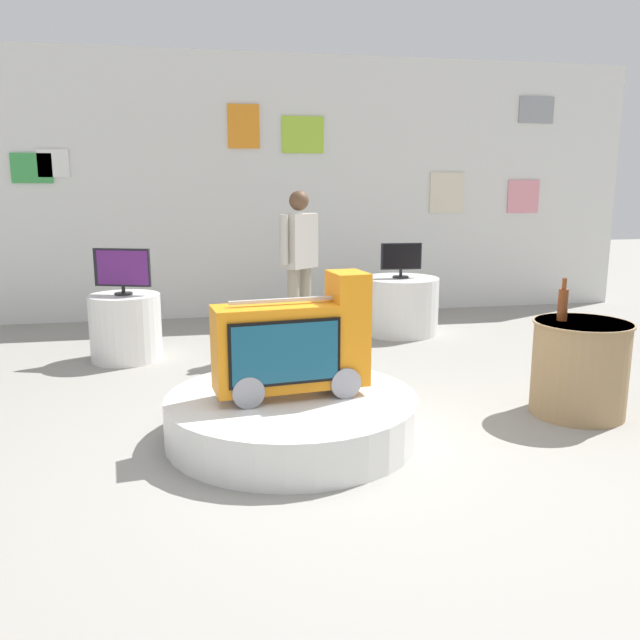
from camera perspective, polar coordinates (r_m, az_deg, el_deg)
The scene contains 11 objects.
ground_plane at distance 4.32m, azimuth 1.48°, elevation -11.84°, with size 30.00×30.00×0.00m, color gray.
back_wall_display at distance 8.72m, azimuth -5.49°, elevation 11.42°, with size 10.39×0.13×3.36m.
main_display_pedestal at distance 4.57m, azimuth -2.49°, elevation -8.42°, with size 1.74×1.74×0.30m, color silver.
novelty_firetruck_tv at distance 4.43m, azimuth -2.27°, elevation -2.40°, with size 1.08×0.47×0.84m.
display_pedestal_left_rear at distance 7.75m, azimuth 7.00°, elevation 1.27°, with size 0.90×0.90×0.66m, color silver.
tv_on_left_rear at distance 7.67m, azimuth 7.12°, elevation 5.37°, with size 0.48×0.19×0.41m.
display_pedestal_center_rear at distance 6.80m, azimuth -16.62°, elevation -0.61°, with size 0.70×0.70×0.66m, color silver.
tv_on_center_rear at distance 6.70m, azimuth -16.91°, elevation 4.27°, with size 0.55×0.22×0.46m.
side_table_round at distance 5.34m, azimuth 21.75°, elevation -3.86°, with size 0.73×0.73×0.72m.
bottle_on_side_table at distance 5.23m, azimuth 20.47°, elevation 1.36°, with size 0.07×0.07×0.32m.
shopper_browsing_near_truck at distance 6.69m, azimuth -1.82°, elevation 5.34°, with size 0.44×0.40×1.67m.
Camera 1 is at (-0.87, -3.86, 1.73)m, focal length 36.59 mm.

